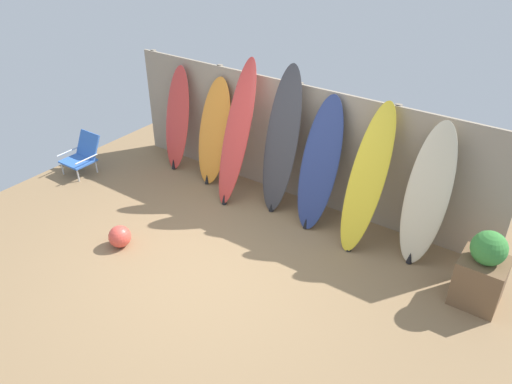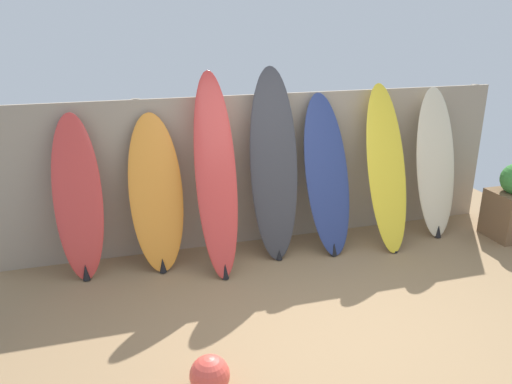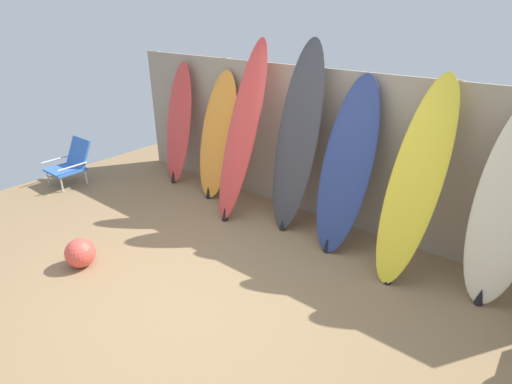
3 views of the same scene
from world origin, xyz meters
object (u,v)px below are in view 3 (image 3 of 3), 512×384
surfboard_orange_1 (217,137)px  surfboard_cream_6 (509,205)px  surfboard_navy_4 (347,167)px  surfboard_charcoal_3 (297,140)px  beach_chair (71,162)px  surfboard_red_0 (178,125)px  beach_ball (80,253)px  surfboard_yellow_5 (415,183)px  surfboard_red_2 (242,133)px

surfboard_orange_1 → surfboard_cream_6: bearing=-1.0°
surfboard_navy_4 → surfboard_charcoal_3: bearing=177.8°
beach_chair → surfboard_red_0: bearing=22.8°
surfboard_red_0 → surfboard_navy_4: (2.74, -0.10, 0.05)m
surfboard_orange_1 → surfboard_navy_4: bearing=-2.8°
surfboard_orange_1 → beach_chair: 2.31m
beach_ball → surfboard_cream_6: bearing=32.6°
surfboard_charcoal_3 → surfboard_yellow_5: 1.38m
surfboard_red_0 → surfboard_cream_6: surfboard_cream_6 is taller
surfboard_red_0 → surfboard_charcoal_3: bearing=-2.2°
surfboard_red_2 → surfboard_navy_4: 1.35m
beach_ball → surfboard_orange_1: bearing=93.3°
surfboard_red_0 → surfboard_orange_1: size_ratio=1.03×
surfboard_red_0 → surfboard_charcoal_3: 2.11m
surfboard_charcoal_3 → beach_ball: bearing=-119.3°
surfboard_orange_1 → surfboard_yellow_5: bearing=-3.6°
surfboard_red_2 → surfboard_charcoal_3: surfboard_charcoal_3 is taller
surfboard_navy_4 → surfboard_red_2: bearing=-175.1°
surfboard_red_0 → surfboard_navy_4: size_ratio=0.95×
surfboard_charcoal_3 → beach_ball: 2.57m
beach_chair → beach_ball: (2.10, -1.08, -0.17)m
surfboard_red_2 → surfboard_cream_6: 2.82m
surfboard_yellow_5 → beach_ball: (-2.55, -2.00, -0.79)m
surfboard_red_2 → surfboard_charcoal_3: size_ratio=0.99×
surfboard_charcoal_3 → surfboard_cream_6: (2.12, 0.01, -0.15)m
surfboard_red_2 → surfboard_yellow_5: size_ratio=1.11×
surfboard_orange_1 → surfboard_navy_4: 1.95m
surfboard_charcoal_3 → surfboard_red_2: bearing=-168.7°
surfboard_orange_1 → beach_chair: bearing=-151.2°
surfboard_orange_1 → beach_ball: surfboard_orange_1 is taller
surfboard_red_2 → beach_ball: 2.21m
beach_chair → beach_ball: bearing=-47.2°
beach_ball → surfboard_yellow_5: bearing=38.1°
surfboard_red_2 → surfboard_yellow_5: bearing=1.1°
surfboard_red_2 → surfboard_red_0: bearing=171.2°
surfboard_cream_6 → surfboard_orange_1: bearing=179.0°
surfboard_red_0 → surfboard_yellow_5: size_ratio=0.91×
beach_chair → surfboard_orange_1: bearing=8.8°
surfboard_charcoal_3 → surfboard_red_0: bearing=177.8°
surfboard_charcoal_3 → surfboard_cream_6: 2.12m
surfboard_charcoal_3 → beach_ball: surfboard_charcoal_3 is taller
surfboard_yellow_5 → surfboard_orange_1: bearing=176.4°
beach_chair → surfboard_red_2: bearing=-1.3°
surfboard_orange_1 → beach_ball: 2.28m
surfboard_navy_4 → beach_chair: surfboard_navy_4 is taller
surfboard_orange_1 → surfboard_charcoal_3: (1.31, -0.07, 0.23)m
beach_chair → beach_ball: size_ratio=2.14×
surfboard_red_2 → surfboard_cream_6: bearing=3.0°
surfboard_red_0 → beach_chair: bearing=-137.1°
surfboard_charcoal_3 → surfboard_orange_1: bearing=176.9°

